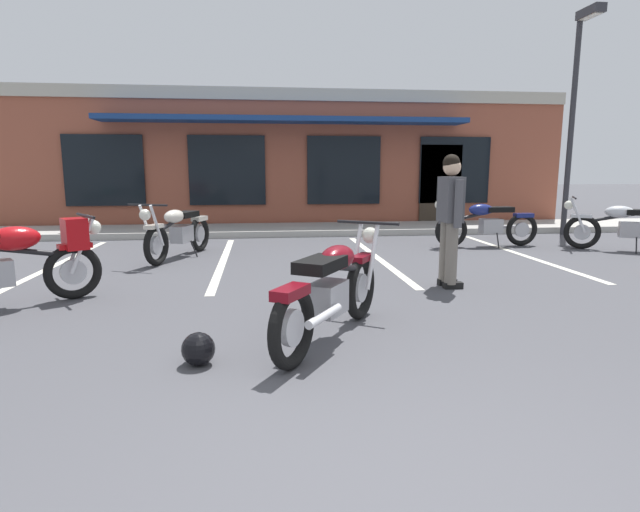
% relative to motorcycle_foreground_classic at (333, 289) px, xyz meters
% --- Properties ---
extents(ground_plane, '(80.00, 80.00, 0.00)m').
position_rel_motorcycle_foreground_classic_xyz_m(ground_plane, '(0.06, 0.73, -0.46)').
color(ground_plane, '#47474C').
extents(sidewalk_kerb, '(22.00, 1.80, 0.14)m').
position_rel_motorcycle_foreground_classic_xyz_m(sidewalk_kerb, '(0.06, 7.69, -0.39)').
color(sidewalk_kerb, '#A8A59E').
rests_on(sidewalk_kerb, ground_plane).
extents(brick_storefront_building, '(14.60, 7.01, 3.45)m').
position_rel_motorcycle_foreground_classic_xyz_m(brick_storefront_building, '(0.06, 11.70, 1.26)').
color(brick_storefront_building, brown).
rests_on(brick_storefront_building, ground_plane).
extents(painted_stall_lines, '(7.89, 4.80, 0.01)m').
position_rel_motorcycle_foreground_classic_xyz_m(painted_stall_lines, '(0.06, 4.09, -0.46)').
color(painted_stall_lines, silver).
rests_on(painted_stall_lines, ground_plane).
extents(motorcycle_foreground_classic, '(1.36, 1.86, 0.98)m').
position_rel_motorcycle_foreground_classic_xyz_m(motorcycle_foreground_classic, '(0.00, 0.00, 0.00)').
color(motorcycle_foreground_classic, black).
rests_on(motorcycle_foreground_classic, ground_plane).
extents(motorcycle_red_sportbike, '(1.85, 1.38, 0.98)m').
position_rel_motorcycle_foreground_classic_xyz_m(motorcycle_red_sportbike, '(-3.29, 1.44, 0.07)').
color(motorcycle_red_sportbike, black).
rests_on(motorcycle_red_sportbike, ground_plane).
extents(motorcycle_black_cruiser, '(1.91, 1.27, 0.98)m').
position_rel_motorcycle_foreground_classic_xyz_m(motorcycle_black_cruiser, '(6.00, 4.22, 0.00)').
color(motorcycle_black_cruiser, black).
rests_on(motorcycle_black_cruiser, ground_plane).
extents(motorcycle_silver_naked, '(2.11, 0.66, 0.98)m').
position_rel_motorcycle_foreground_classic_xyz_m(motorcycle_silver_naked, '(3.72, 5.05, 0.00)').
color(motorcycle_silver_naked, black).
rests_on(motorcycle_silver_naked, ground_plane).
extents(motorcycle_blue_standard, '(1.05, 2.02, 0.98)m').
position_rel_motorcycle_foreground_classic_xyz_m(motorcycle_blue_standard, '(-1.99, 4.42, 0.00)').
color(motorcycle_blue_standard, black).
rests_on(motorcycle_blue_standard, ground_plane).
extents(person_in_shorts_foreground, '(0.28, 0.60, 1.68)m').
position_rel_motorcycle_foreground_classic_xyz_m(person_in_shorts_foreground, '(1.75, 1.84, 0.49)').
color(person_in_shorts_foreground, black).
rests_on(person_in_shorts_foreground, ground_plane).
extents(helmet_on_pavement, '(0.26, 0.26, 0.26)m').
position_rel_motorcycle_foreground_classic_xyz_m(helmet_on_pavement, '(-1.11, -0.48, -0.33)').
color(helmet_on_pavement, black).
rests_on(helmet_on_pavement, ground_plane).
extents(parking_lot_lamp_post, '(0.24, 0.76, 4.80)m').
position_rel_motorcycle_foreground_classic_xyz_m(parking_lot_lamp_post, '(6.30, 6.48, 2.66)').
color(parking_lot_lamp_post, '#2D2D33').
rests_on(parking_lot_lamp_post, ground_plane).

